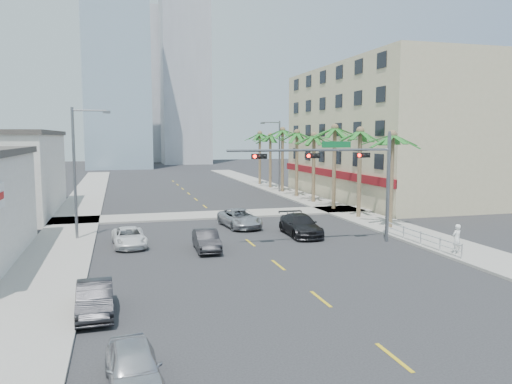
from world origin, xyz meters
TOP-DOWN VIEW (x-y plane):
  - ground at (0.00, 0.00)m, footprint 260.00×260.00m
  - sidewalk_right at (12.00, 20.00)m, footprint 4.00×120.00m
  - sidewalk_left at (-12.00, 20.00)m, footprint 4.00×120.00m
  - sidewalk_cross at (0.00, 22.00)m, footprint 80.00×4.00m
  - building_right at (21.99, 30.00)m, footprint 15.25×28.00m
  - tower_far_left at (-8.00, 95.00)m, footprint 14.00×14.00m
  - tower_far_right at (9.00, 110.00)m, footprint 12.00×12.00m
  - tower_far_center at (-3.00, 125.00)m, footprint 16.00×16.00m
  - traffic_signal_mast at (5.78, 7.95)m, footprint 11.12×0.54m
  - palm_tree_0 at (11.60, 12.00)m, footprint 4.80×4.80m
  - palm_tree_1 at (11.60, 17.20)m, footprint 4.80×4.80m
  - palm_tree_2 at (11.60, 22.40)m, footprint 4.80×4.80m
  - palm_tree_3 at (11.60, 27.60)m, footprint 4.80×4.80m
  - palm_tree_4 at (11.60, 32.80)m, footprint 4.80×4.80m
  - palm_tree_5 at (11.60, 38.00)m, footprint 4.80×4.80m
  - palm_tree_6 at (11.60, 43.20)m, footprint 4.80×4.80m
  - palm_tree_7 at (11.60, 48.40)m, footprint 4.80×4.80m
  - streetlight_left at (-11.00, 14.00)m, footprint 2.55×0.25m
  - streetlight_right at (11.00, 38.00)m, footprint 2.55×0.25m
  - guardrail at (10.30, 6.00)m, footprint 0.08×8.08m
  - car_parked_near at (-8.10, -7.80)m, footprint 1.75×3.78m
  - car_parked_mid at (-9.40, -1.38)m, footprint 1.50×3.99m
  - car_parked_far at (-7.80, 11.07)m, footprint 2.28×4.47m
  - car_lane_left at (-3.20, 8.55)m, footprint 1.46×3.96m
  - car_lane_center at (0.68, 15.80)m, footprint 2.91×5.30m
  - car_lane_right at (4.10, 11.48)m, footprint 2.24×5.23m
  - pedestrian at (10.81, 3.16)m, footprint 0.72×0.55m

SIDE VIEW (x-z plane):
  - ground at x=0.00m, z-range 0.00..0.00m
  - sidewalk_right at x=12.00m, z-range 0.00..0.15m
  - sidewalk_left at x=-12.00m, z-range 0.00..0.15m
  - sidewalk_cross at x=0.00m, z-range 0.00..0.15m
  - car_parked_far at x=-7.80m, z-range 0.00..1.21m
  - car_parked_near at x=-8.10m, z-range 0.00..1.25m
  - car_lane_left at x=-3.20m, z-range 0.00..1.30m
  - car_parked_mid at x=-9.40m, z-range 0.00..1.30m
  - guardrail at x=10.30m, z-range 0.17..1.17m
  - car_lane_center at x=0.68m, z-range 0.00..1.41m
  - car_lane_right at x=4.10m, z-range 0.00..1.50m
  - pedestrian at x=10.81m, z-range 0.15..1.92m
  - streetlight_left at x=-11.00m, z-range 0.56..9.56m
  - streetlight_right at x=11.00m, z-range 0.56..9.56m
  - traffic_signal_mast at x=5.78m, z-range 1.46..8.66m
  - palm_tree_0 at x=11.60m, z-range 3.18..10.98m
  - palm_tree_3 at x=11.60m, z-range 3.18..10.98m
  - palm_tree_6 at x=11.60m, z-range 3.18..10.98m
  - palm_tree_1 at x=11.60m, z-range 3.35..11.51m
  - palm_tree_4 at x=11.60m, z-range 3.35..11.51m
  - palm_tree_7 at x=11.60m, z-range 3.35..11.51m
  - building_right at x=21.99m, z-range 0.00..15.00m
  - palm_tree_2 at x=11.60m, z-range 3.52..12.04m
  - palm_tree_5 at x=11.60m, z-range 3.52..12.04m
  - tower_far_center at x=-3.00m, z-range 0.00..42.00m
  - tower_far_left at x=-8.00m, z-range 0.00..48.00m
  - tower_far_right at x=9.00m, z-range 0.00..60.00m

